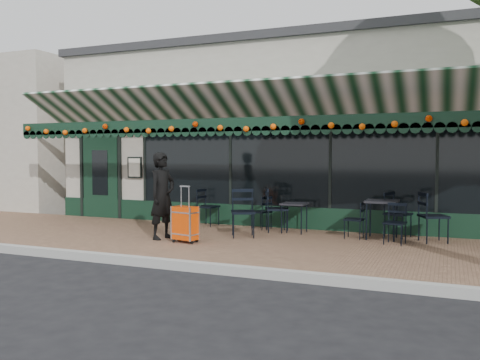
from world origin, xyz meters
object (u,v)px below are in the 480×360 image
at_px(woman, 162,196).
at_px(chair_a_front, 395,223).
at_px(cafe_table_a, 382,204).
at_px(chair_solo, 208,207).
at_px(chair_b_right, 277,209).
at_px(chair_a_left, 354,220).
at_px(chair_a_extra, 433,217).
at_px(suitcase, 185,224).
at_px(chair_a_right, 398,214).
at_px(chair_b_left, 261,212).
at_px(chair_b_front, 243,213).
at_px(cafe_table_b, 294,206).

bearing_deg(woman, chair_a_front, -62.12).
bearing_deg(cafe_table_a, chair_solo, 174.71).
bearing_deg(chair_solo, chair_b_right, -91.42).
height_order(chair_a_left, chair_a_extra, chair_a_extra).
distance_m(chair_a_front, chair_solo, 4.44).
relative_size(suitcase, chair_a_right, 1.16).
height_order(chair_a_front, chair_b_right, chair_b_right).
relative_size(chair_b_left, chair_b_front, 0.77).
bearing_deg(suitcase, chair_solo, 118.27).
height_order(cafe_table_a, chair_b_left, cafe_table_a).
distance_m(cafe_table_a, chair_a_extra, 0.99).
xyz_separation_m(suitcase, cafe_table_a, (3.44, 1.87, 0.33)).
bearing_deg(chair_b_left, woman, -13.53).
height_order(chair_a_front, chair_b_left, chair_a_front).
xyz_separation_m(chair_a_left, chair_solo, (-3.52, 0.52, 0.06)).
bearing_deg(woman, suitcase, -94.69).
height_order(woman, chair_b_left, woman).
distance_m(chair_a_left, chair_a_right, 0.95).
height_order(woman, chair_a_left, woman).
bearing_deg(cafe_table_b, suitcase, -128.77).
distance_m(suitcase, chair_solo, 2.32).
height_order(chair_a_extra, chair_b_front, chair_b_front).
distance_m(chair_a_right, chair_b_left, 2.97).
distance_m(chair_a_front, chair_b_left, 3.11).
xyz_separation_m(chair_a_right, chair_a_extra, (0.69, -0.37, 0.03)).
height_order(chair_a_right, chair_solo, chair_a_right).
relative_size(woman, suitcase, 1.60).
height_order(cafe_table_b, chair_b_left, chair_b_left).
xyz_separation_m(cafe_table_a, chair_a_front, (0.30, -0.52, -0.30)).
relative_size(chair_a_extra, chair_solo, 1.12).
xyz_separation_m(chair_a_extra, chair_solo, (-5.01, 0.40, -0.05)).
distance_m(cafe_table_a, chair_solo, 4.07).
xyz_separation_m(suitcase, chair_a_extra, (4.41, 1.85, 0.13)).
distance_m(chair_b_right, chair_solo, 1.82).
xyz_separation_m(cafe_table_b, chair_a_left, (1.33, -0.26, -0.20)).
bearing_deg(chair_a_extra, woman, 84.24).
bearing_deg(cafe_table_a, chair_a_right, 51.99).
bearing_deg(chair_a_left, chair_solo, -94.84).
bearing_deg(chair_a_front, chair_a_right, 100.65).
distance_m(suitcase, chair_a_right, 4.33).
height_order(chair_a_right, chair_b_front, chair_b_front).
bearing_deg(chair_a_front, chair_a_extra, 45.74).
bearing_deg(chair_b_front, cafe_table_b, 23.40).
relative_size(chair_a_left, chair_a_front, 0.96).
height_order(woman, chair_b_front, woman).
relative_size(chair_a_left, chair_b_front, 0.76).
relative_size(suitcase, cafe_table_b, 1.69).
height_order(suitcase, chair_a_front, suitcase).
height_order(cafe_table_a, chair_solo, chair_solo).
bearing_deg(chair_a_extra, cafe_table_a, 64.88).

